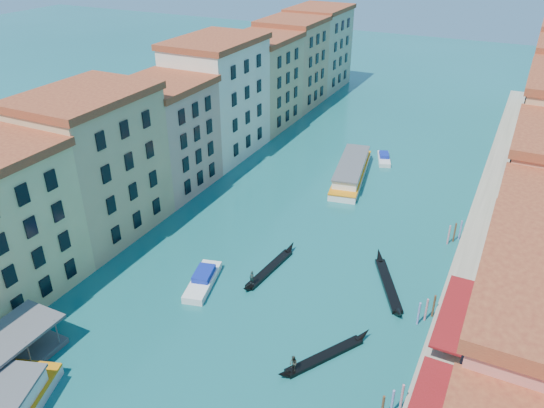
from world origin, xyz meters
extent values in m
cube|color=tan|center=(-26.00, 39.50, 9.50)|extent=(12.00, 17.00, 19.00)
cube|color=maroon|center=(-26.00, 39.50, 19.50)|extent=(12.80, 17.40, 1.00)
cube|color=tan|center=(-26.00, 55.00, 8.25)|extent=(12.00, 14.00, 16.50)
cube|color=maroon|center=(-26.00, 55.00, 17.00)|extent=(12.80, 14.40, 1.00)
cube|color=beige|center=(-26.00, 71.00, 10.00)|extent=(12.00, 18.00, 20.00)
cube|color=maroon|center=(-26.00, 71.00, 20.50)|extent=(12.80, 18.40, 1.00)
cube|color=tan|center=(-26.00, 88.00, 8.75)|extent=(12.00, 16.00, 17.50)
cube|color=maroon|center=(-26.00, 88.00, 18.00)|extent=(12.80, 16.40, 1.00)
cube|color=tan|center=(-26.00, 103.50, 9.25)|extent=(12.00, 15.00, 18.50)
cube|color=maroon|center=(-26.00, 103.50, 19.00)|extent=(12.80, 15.40, 1.00)
cube|color=tan|center=(-26.00, 119.50, 9.50)|extent=(12.00, 17.00, 19.00)
cube|color=maroon|center=(-26.00, 119.50, 19.50)|extent=(12.80, 17.40, 1.00)
cube|color=gray|center=(22.00, 65.00, 0.50)|extent=(4.00, 140.00, 1.00)
cylinder|color=#555658|center=(20.80, 28.60, 1.50)|extent=(0.12, 0.12, 3.00)
cube|color=maroon|center=(22.20, 39.00, 3.00)|extent=(3.20, 12.60, 0.25)
cylinder|color=#555658|center=(20.80, 34.80, 1.50)|extent=(0.12, 0.12, 3.00)
cylinder|color=#555658|center=(20.80, 43.20, 1.50)|extent=(0.12, 0.12, 3.00)
cylinder|color=#512F1B|center=(19.10, 26.00, 1.30)|extent=(0.24, 0.24, 3.20)
cylinder|color=#512F1B|center=(19.70, 27.00, 1.30)|extent=(0.24, 0.24, 3.20)
cylinder|color=#512F1B|center=(18.50, 39.00, 1.30)|extent=(0.24, 0.24, 3.20)
cylinder|color=#512F1B|center=(19.10, 40.00, 1.30)|extent=(0.24, 0.24, 3.20)
cylinder|color=#512F1B|center=(19.70, 41.00, 1.30)|extent=(0.24, 0.24, 3.20)
cylinder|color=#512F1B|center=(18.50, 57.00, 1.30)|extent=(0.24, 0.24, 3.20)
cylinder|color=#512F1B|center=(19.10, 58.00, 1.30)|extent=(0.24, 0.24, 3.20)
cylinder|color=#512F1B|center=(19.70, 59.00, 1.30)|extent=(0.24, 0.24, 3.20)
cylinder|color=#512F1B|center=(-18.50, 16.00, 1.30)|extent=(0.24, 0.24, 3.20)
cube|color=white|center=(-0.16, 71.21, 0.58)|extent=(7.67, 19.78, 1.16)
cube|color=white|center=(-0.16, 71.21, 1.83)|extent=(6.51, 15.89, 1.55)
cube|color=#555658|center=(-0.16, 71.21, 2.75)|extent=(6.88, 16.42, 0.24)
cube|color=orange|center=(-0.16, 71.21, 1.11)|extent=(7.72, 19.79, 0.24)
cube|color=black|center=(-0.42, 40.76, 0.23)|extent=(2.10, 9.33, 0.46)
cone|color=black|center=(0.12, 45.88, 0.62)|extent=(1.14, 2.15, 1.73)
cone|color=black|center=(-0.96, 35.64, 0.51)|extent=(1.10, 1.80, 1.52)
imported|color=#1F2C28|center=(-0.83, 36.87, 1.30)|extent=(0.69, 0.49, 1.78)
cube|color=black|center=(11.30, 29.77, 0.22)|extent=(5.71, 8.32, 0.45)
cone|color=black|center=(13.94, 34.06, 0.61)|extent=(1.84, 2.20, 1.69)
cone|color=black|center=(8.65, 25.47, 0.50)|extent=(1.65, 1.90, 1.49)
imported|color=#2A2E26|center=(9.28, 26.50, 1.27)|extent=(1.07, 1.00, 1.74)
cube|color=black|center=(13.84, 44.12, 0.25)|extent=(5.80, 9.64, 0.51)
cone|color=black|center=(11.23, 49.15, 0.68)|extent=(1.95, 2.49, 1.90)
cone|color=black|center=(16.45, 39.08, 0.57)|extent=(1.77, 2.14, 1.68)
cube|color=white|center=(-6.35, 34.52, 0.45)|extent=(4.37, 8.26, 0.90)
cube|color=#122595|center=(-6.49, 35.06, 1.24)|extent=(2.81, 3.78, 0.79)
cube|color=silver|center=(2.98, 80.54, 0.36)|extent=(3.99, 6.63, 0.72)
cube|color=#122595|center=(2.83, 80.97, 1.00)|extent=(2.44, 3.10, 0.63)
camera|label=1|loc=(24.11, -8.07, 39.18)|focal=35.00mm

